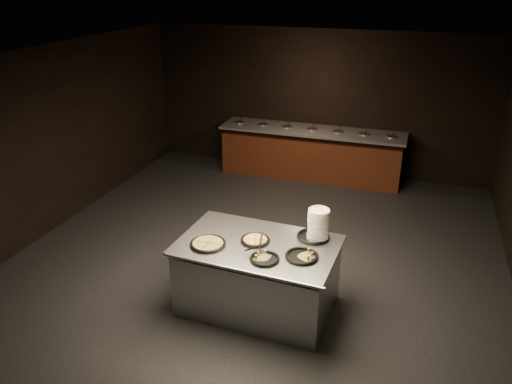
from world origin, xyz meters
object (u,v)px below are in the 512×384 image
pan_veggie_whole (208,244)px  pan_cheese_whole (255,240)px  serving_counter (258,277)px  plate_stack (318,225)px

pan_veggie_whole → pan_cheese_whole: (0.51, 0.26, -0.00)m
serving_counter → pan_veggie_whole: pan_veggie_whole is taller
plate_stack → serving_counter: bearing=-152.9°
serving_counter → plate_stack: plate_stack is taller
pan_cheese_whole → serving_counter: bearing=-43.7°
plate_stack → pan_veggie_whole: bearing=-155.4°
plate_stack → pan_cheese_whole: bearing=-157.5°
plate_stack → pan_veggie_whole: size_ratio=0.92×
serving_counter → pan_cheese_whole: pan_cheese_whole is taller
plate_stack → pan_veggie_whole: (-1.21, -0.56, -0.18)m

